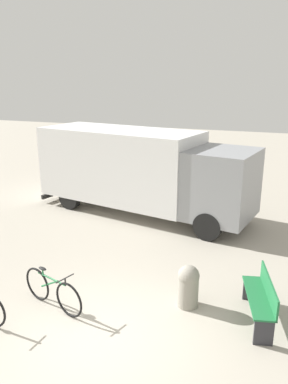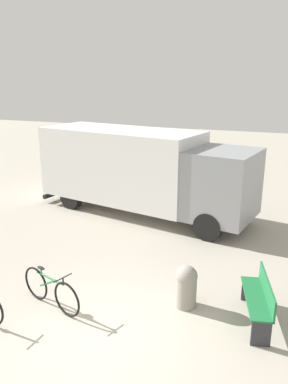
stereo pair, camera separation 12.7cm
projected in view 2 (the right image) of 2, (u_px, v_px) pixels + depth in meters
name	position (u px, v px, depth m)	size (l,w,h in m)	color
ground_plane	(91.00, 337.00, 6.80)	(60.00, 60.00, 0.00)	#A8A091
delivery_truck	(141.00, 169.00, 12.78)	(7.88, 3.54, 2.87)	white
park_bench	(260.00, 298.00, 7.11)	(0.76, 1.58, 0.91)	#1E6638
bicycle_middle	(51.00, 290.00, 7.61)	(1.66, 0.59, 0.83)	black
bollard_near_bench	(186.00, 285.00, 7.61)	(0.45, 0.45, 0.91)	gray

